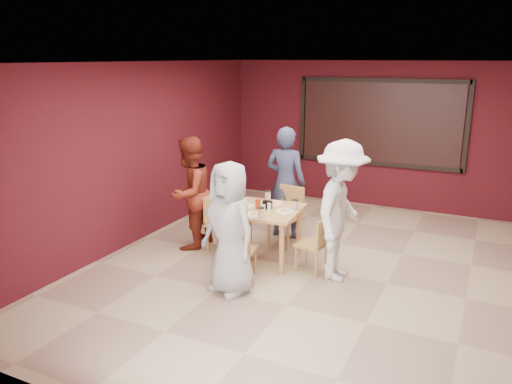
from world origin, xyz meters
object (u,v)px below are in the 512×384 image
at_px(dining_table, 265,215).
at_px(chair_right, 316,241).
at_px(chair_front, 239,247).
at_px(diner_back, 286,183).
at_px(diner_left, 190,193).
at_px(diner_right, 341,211).
at_px(diner_front, 230,228).
at_px(chair_back, 288,212).
at_px(chair_left, 218,219).

height_order(dining_table, chair_right, dining_table).
bearing_deg(chair_front, diner_back, 92.85).
height_order(chair_front, diner_left, diner_left).
distance_m(diner_left, diner_right, 2.40).
distance_m(chair_right, diner_right, 0.60).
bearing_deg(diner_front, diner_right, 61.55).
xyz_separation_m(diner_front, diner_back, (-0.16, 2.17, 0.07)).
xyz_separation_m(chair_back, diner_right, (1.11, -0.89, 0.42)).
bearing_deg(diner_back, chair_front, 91.30).
bearing_deg(diner_right, diner_left, 87.16).
relative_size(chair_back, diner_front, 0.54).
xyz_separation_m(chair_right, diner_front, (-0.77, -1.02, 0.40)).
bearing_deg(chair_back, diner_back, 118.75).
bearing_deg(dining_table, chair_back, 87.57).
relative_size(chair_front, diner_front, 0.46).
height_order(dining_table, diner_left, diner_left).
bearing_deg(diner_back, diner_left, 42.17).
xyz_separation_m(chair_left, diner_left, (-0.43, -0.09, 0.38)).
relative_size(chair_front, chair_back, 0.85).
bearing_deg(diner_right, diner_front, 131.13).
distance_m(dining_table, chair_right, 0.84).
relative_size(chair_back, diner_back, 0.50).
distance_m(diner_back, diner_left, 1.56).
bearing_deg(diner_left, chair_front, 60.82).
distance_m(chair_left, chair_right, 1.64).
height_order(chair_right, diner_back, diner_back).
xyz_separation_m(dining_table, chair_front, (-0.04, -0.71, -0.24)).
bearing_deg(diner_back, diner_right, 135.41).
distance_m(chair_right, diner_front, 1.34).
xyz_separation_m(dining_table, diner_front, (0.03, -1.09, 0.15)).
bearing_deg(diner_back, diner_front, 92.57).
bearing_deg(chair_left, diner_left, -167.78).
bearing_deg(chair_right, diner_back, 129.00).
bearing_deg(diner_right, chair_left, 83.95).
height_order(chair_front, chair_right, chair_right).
distance_m(diner_front, diner_back, 2.18).
height_order(chair_back, diner_right, diner_right).
bearing_deg(chair_back, diner_front, -90.09).
xyz_separation_m(diner_left, diner_right, (2.40, -0.10, 0.07)).
distance_m(chair_left, diner_right, 2.03).
distance_m(chair_front, chair_right, 1.06).
height_order(dining_table, chair_front, dining_table).
height_order(diner_front, diner_right, diner_right).
bearing_deg(diner_front, chair_front, 120.12).
relative_size(chair_left, diner_back, 0.47).
relative_size(chair_front, chair_right, 0.99).
bearing_deg(diner_left, chair_back, 122.45).
relative_size(dining_table, diner_left, 0.61).
height_order(chair_left, diner_left, diner_left).
distance_m(chair_left, diner_front, 1.50).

